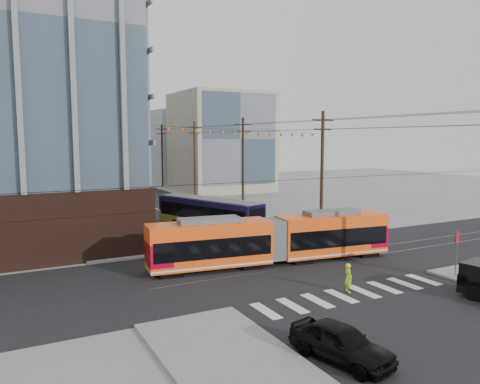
% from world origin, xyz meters
% --- Properties ---
extents(ground, '(160.00, 160.00, 0.00)m').
position_xyz_m(ground, '(0.00, 0.00, 0.00)').
color(ground, slate).
extents(bg_bldg_ne_near, '(14.00, 14.00, 16.00)m').
position_xyz_m(bg_bldg_ne_near, '(16.00, 48.00, 8.00)').
color(bg_bldg_ne_near, gray).
rests_on(bg_bldg_ne_near, ground).
extents(bg_bldg_nw_far, '(16.00, 18.00, 20.00)m').
position_xyz_m(bg_bldg_nw_far, '(-14.00, 72.00, 10.00)').
color(bg_bldg_nw_far, gray).
rests_on(bg_bldg_nw_far, ground).
extents(bg_bldg_ne_far, '(16.00, 16.00, 14.00)m').
position_xyz_m(bg_bldg_ne_far, '(18.00, 68.00, 7.00)').
color(bg_bldg_ne_far, '#8C99A5').
rests_on(bg_bldg_ne_far, ground).
extents(utility_pole_far, '(0.30, 0.30, 11.00)m').
position_xyz_m(utility_pole_far, '(8.50, 56.00, 5.50)').
color(utility_pole_far, black).
rests_on(utility_pole_far, ground).
extents(streetcar, '(17.49, 4.57, 3.34)m').
position_xyz_m(streetcar, '(-0.52, 4.53, 1.67)').
color(streetcar, '#FD5413').
rests_on(streetcar, ground).
extents(city_bus, '(6.38, 11.53, 3.23)m').
position_xyz_m(city_bus, '(-0.07, 16.49, 1.61)').
color(city_bus, '#151140').
rests_on(city_bus, ground).
extents(black_sedan, '(2.74, 4.62, 1.48)m').
position_xyz_m(black_sedan, '(-5.70, -8.87, 0.74)').
color(black_sedan, black).
rests_on(black_sedan, ground).
extents(parked_car_silver, '(2.15, 4.22, 1.33)m').
position_xyz_m(parked_car_silver, '(-5.84, 12.81, 0.66)').
color(parked_car_silver, gray).
rests_on(parked_car_silver, ground).
extents(parked_car_white, '(3.33, 5.55, 1.50)m').
position_xyz_m(parked_car_white, '(-5.40, 19.76, 0.75)').
color(parked_car_white, '#BCB7B6').
rests_on(parked_car_white, ground).
extents(parked_car_grey, '(2.58, 4.62, 1.22)m').
position_xyz_m(parked_car_grey, '(-5.42, 23.98, 0.61)').
color(parked_car_grey, slate).
rests_on(parked_car_grey, ground).
extents(pedestrian, '(0.52, 0.68, 1.66)m').
position_xyz_m(pedestrian, '(-0.00, -2.64, 0.83)').
color(pedestrian, '#B6F51D').
rests_on(pedestrian, ground).
extents(stop_sign, '(1.08, 1.08, 2.78)m').
position_xyz_m(stop_sign, '(7.76, -3.56, 1.39)').
color(stop_sign, '#9D0516').
rests_on(stop_sign, ground).
extents(jersey_barrier, '(2.43, 4.20, 0.83)m').
position_xyz_m(jersey_barrier, '(8.30, 10.60, 0.42)').
color(jersey_barrier, slate).
rests_on(jersey_barrier, ground).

